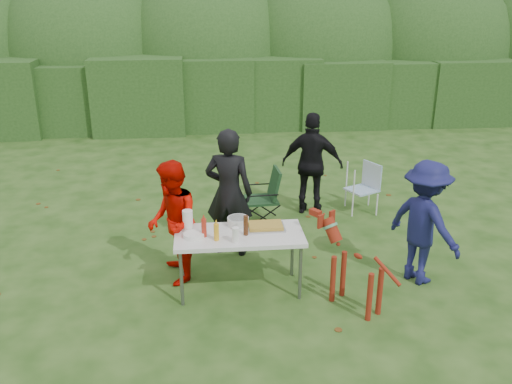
{
  "coord_description": "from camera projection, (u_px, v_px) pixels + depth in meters",
  "views": [
    {
      "loc": [
        -0.17,
        -5.65,
        3.44
      ],
      "look_at": [
        0.47,
        0.71,
        1.0
      ],
      "focal_mm": 38.0,
      "sensor_mm": 36.0,
      "label": 1
    }
  ],
  "objects": [
    {
      "name": "plate_stack",
      "position": [
        194.0,
        235.0,
        6.2
      ],
      "size": [
        0.24,
        0.24,
        0.05
      ],
      "primitive_type": "cylinder",
      "color": "white",
      "rests_on": "folding_table"
    },
    {
      "name": "cup_stack",
      "position": [
        236.0,
        235.0,
        6.05
      ],
      "size": [
        0.08,
        0.08,
        0.18
      ],
      "primitive_type": "cylinder",
      "color": "white",
      "rests_on": "folding_table"
    },
    {
      "name": "person_red_jacket",
      "position": [
        172.0,
        223.0,
        6.52
      ],
      "size": [
        0.68,
        0.82,
        1.53
      ],
      "primitive_type": "imported",
      "rotation": [
        0.0,
        0.0,
        -1.42
      ],
      "color": "#CA0A00",
      "rests_on": "ground"
    },
    {
      "name": "dog",
      "position": [
        357.0,
        269.0,
        6.02
      ],
      "size": [
        0.95,
        1.09,
        0.99
      ],
      "primitive_type": null,
      "rotation": [
        0.0,
        0.0,
        2.2
      ],
      "color": "maroon",
      "rests_on": "ground"
    },
    {
      "name": "folding_table",
      "position": [
        239.0,
        238.0,
        6.32
      ],
      "size": [
        1.5,
        0.7,
        0.74
      ],
      "color": "silver",
      "rests_on": "ground"
    },
    {
      "name": "person_cook",
      "position": [
        229.0,
        193.0,
        7.17
      ],
      "size": [
        0.73,
        0.59,
        1.75
      ],
      "primitive_type": "imported",
      "rotation": [
        0.0,
        0.0,
        2.85
      ],
      "color": "black",
      "rests_on": "ground"
    },
    {
      "name": "shrub_backdrop",
      "position": [
        207.0,
        57.0,
        14.85
      ],
      "size": [
        20.0,
        2.6,
        3.2
      ],
      "primitive_type": "ellipsoid",
      "color": "#3D6628",
      "rests_on": "ground"
    },
    {
      "name": "paper_towel_roll",
      "position": [
        188.0,
        221.0,
        6.32
      ],
      "size": [
        0.12,
        0.12,
        0.26
      ],
      "primitive_type": "cylinder",
      "color": "white",
      "rests_on": "folding_table"
    },
    {
      "name": "child",
      "position": [
        424.0,
        223.0,
        6.51
      ],
      "size": [
        0.99,
        1.15,
        1.55
      ],
      "primitive_type": "imported",
      "rotation": [
        0.0,
        0.0,
        2.08
      ],
      "color": "#16194F",
      "rests_on": "ground"
    },
    {
      "name": "mustard_bottle",
      "position": [
        216.0,
        232.0,
        6.1
      ],
      "size": [
        0.06,
        0.06,
        0.2
      ],
      "primitive_type": "cylinder",
      "color": "gold",
      "rests_on": "folding_table"
    },
    {
      "name": "beer_bottle",
      "position": [
        246.0,
        225.0,
        6.23
      ],
      "size": [
        0.06,
        0.06,
        0.24
      ],
      "primitive_type": "cylinder",
      "color": "#47230F",
      "rests_on": "folding_table"
    },
    {
      "name": "focaccia_bread",
      "position": [
        266.0,
        225.0,
        6.42
      ],
      "size": [
        0.4,
        0.26,
        0.04
      ],
      "primitive_type": "cube",
      "color": "#B48E33",
      "rests_on": "food_tray"
    },
    {
      "name": "hedge_row",
      "position": [
        209.0,
        96.0,
        13.63
      ],
      "size": [
        22.0,
        1.4,
        1.7
      ],
      "primitive_type": "cube",
      "color": "#23471C",
      "rests_on": "ground"
    },
    {
      "name": "pasta_bowl",
      "position": [
        238.0,
        221.0,
        6.5
      ],
      "size": [
        0.26,
        0.26,
        0.1
      ],
      "primitive_type": "cylinder",
      "color": "silver",
      "rests_on": "folding_table"
    },
    {
      "name": "food_tray",
      "position": [
        266.0,
        228.0,
        6.43
      ],
      "size": [
        0.45,
        0.3,
        0.02
      ],
      "primitive_type": "cube",
      "color": "#B7B7BA",
      "rests_on": "folding_table"
    },
    {
      "name": "camping_chair",
      "position": [
        261.0,
        196.0,
        8.24
      ],
      "size": [
        0.58,
        0.58,
        0.88
      ],
      "primitive_type": null,
      "rotation": [
        0.0,
        0.0,
        3.2
      ],
      "color": "#1A3A1E",
      "rests_on": "ground"
    },
    {
      "name": "person_black_puffy",
      "position": [
        312.0,
        164.0,
        8.5
      ],
      "size": [
        1.04,
        0.68,
        1.64
      ],
      "primitive_type": "imported",
      "rotation": [
        0.0,
        0.0,
        2.82
      ],
      "color": "black",
      "rests_on": "ground"
    },
    {
      "name": "ketchup_bottle",
      "position": [
        204.0,
        228.0,
        6.19
      ],
      "size": [
        0.06,
        0.06,
        0.22
      ],
      "primitive_type": "cylinder",
      "color": "#AD2818",
      "rests_on": "folding_table"
    },
    {
      "name": "ground",
      "position": [
        223.0,
        292.0,
        6.49
      ],
      "size": [
        80.0,
        80.0,
        0.0
      ],
      "primitive_type": "plane",
      "color": "#1E4211"
    },
    {
      "name": "lawn_chair",
      "position": [
        362.0,
        188.0,
        8.71
      ],
      "size": [
        0.63,
        0.63,
        0.79
      ],
      "primitive_type": null,
      "rotation": [
        0.0,
        0.0,
        3.6
      ],
      "color": "teal",
      "rests_on": "ground"
    }
  ]
}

